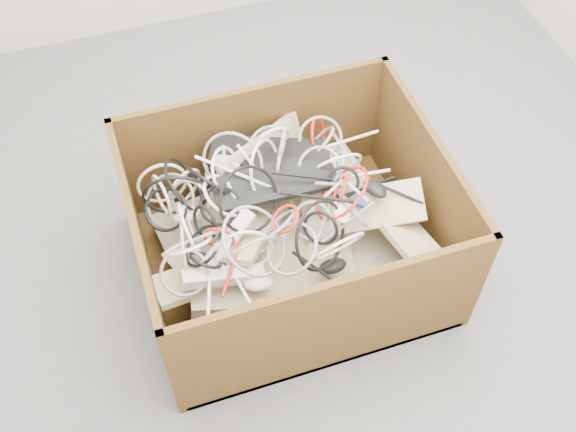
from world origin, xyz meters
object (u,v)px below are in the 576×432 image
object	(u,v)px
power_strip_left	(227,242)
vga_plug	(360,201)
cardboard_box	(286,246)
power_strip_right	(223,276)

from	to	relation	value
power_strip_left	vga_plug	xyz separation A→B (m)	(0.50, 0.02, -0.00)
cardboard_box	power_strip_right	xyz separation A→B (m)	(-0.28, -0.17, 0.17)
power_strip_right	vga_plug	distance (m)	0.56
cardboard_box	power_strip_right	size ratio (longest dim) A/B	3.91
power_strip_right	vga_plug	world-z (taller)	vga_plug
cardboard_box	power_strip_left	world-z (taller)	cardboard_box
cardboard_box	power_strip_right	distance (m)	0.37
cardboard_box	vga_plug	distance (m)	0.34
power_strip_right	vga_plug	bearing A→B (deg)	18.59
power_strip_left	vga_plug	size ratio (longest dim) A/B	5.90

